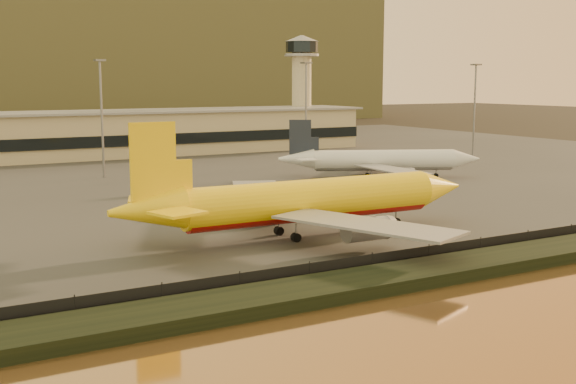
% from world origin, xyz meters
% --- Properties ---
extents(ground, '(900.00, 900.00, 0.00)m').
position_xyz_m(ground, '(0.00, 0.00, 0.00)').
color(ground, black).
rests_on(ground, ground).
extents(embankment, '(320.00, 7.00, 1.40)m').
position_xyz_m(embankment, '(0.00, -17.00, 0.70)').
color(embankment, black).
rests_on(embankment, ground).
extents(tarmac, '(320.00, 220.00, 0.20)m').
position_xyz_m(tarmac, '(0.00, 95.00, 0.10)').
color(tarmac, '#2D2D2D').
rests_on(tarmac, ground).
extents(perimeter_fence, '(300.00, 0.05, 2.20)m').
position_xyz_m(perimeter_fence, '(0.00, -13.00, 1.30)').
color(perimeter_fence, black).
rests_on(perimeter_fence, tarmac).
extents(terminal_building, '(202.00, 25.00, 12.60)m').
position_xyz_m(terminal_building, '(-14.52, 125.55, 6.25)').
color(terminal_building, tan).
rests_on(terminal_building, tarmac).
extents(control_tower, '(11.20, 11.20, 35.50)m').
position_xyz_m(control_tower, '(70.00, 131.00, 21.66)').
color(control_tower, tan).
rests_on(control_tower, tarmac).
extents(apron_light_masts, '(152.20, 12.20, 25.40)m').
position_xyz_m(apron_light_masts, '(15.00, 75.00, 15.70)').
color(apron_light_masts, slate).
rests_on(apron_light_masts, tarmac).
extents(dhl_cargo_jet, '(53.56, 52.63, 16.04)m').
position_xyz_m(dhl_cargo_jet, '(-2.42, 7.08, 4.99)').
color(dhl_cargo_jet, yellow).
rests_on(dhl_cargo_jet, tarmac).
extents(white_narrowbody_jet, '(41.79, 39.51, 12.70)m').
position_xyz_m(white_narrowbody_jet, '(41.91, 49.93, 3.99)').
color(white_narrowbody_jet, silver).
rests_on(white_narrowbody_jet, tarmac).
extents(gse_vehicle_yellow, '(3.90, 2.86, 1.60)m').
position_xyz_m(gse_vehicle_yellow, '(3.90, 27.96, 1.00)').
color(gse_vehicle_yellow, yellow).
rests_on(gse_vehicle_yellow, tarmac).
extents(gse_vehicle_white, '(4.87, 3.46, 2.00)m').
position_xyz_m(gse_vehicle_white, '(-10.36, 28.52, 1.20)').
color(gse_vehicle_white, silver).
rests_on(gse_vehicle_white, tarmac).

